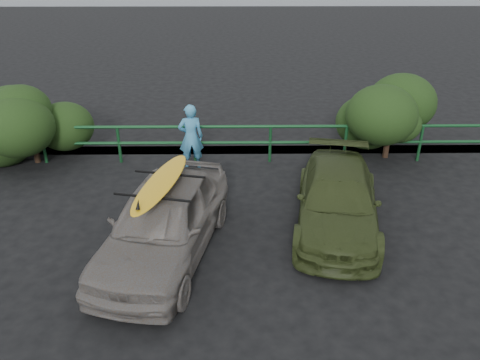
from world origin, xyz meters
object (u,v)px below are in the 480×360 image
object	(u,v)px
man	(191,137)
surfboard	(161,182)
olive_vehicle	(337,200)
sedan	(164,221)
guardrail	(232,144)

from	to	relation	value
man	surfboard	size ratio (longest dim) A/B	0.72
olive_vehicle	surfboard	bearing A→B (deg)	-153.14
sedan	olive_vehicle	size ratio (longest dim) A/B	1.05
olive_vehicle	surfboard	xyz separation A→B (m)	(-3.40, -1.00, 0.93)
guardrail	man	size ratio (longest dim) A/B	8.11
olive_vehicle	surfboard	distance (m)	3.66
man	sedan	bearing A→B (deg)	78.70
olive_vehicle	man	distance (m)	4.25
man	olive_vehicle	bearing A→B (deg)	130.68
man	surfboard	bearing A→B (deg)	78.70
sedan	olive_vehicle	distance (m)	3.54
surfboard	man	bearing A→B (deg)	99.62
guardrail	olive_vehicle	bearing A→B (deg)	-55.72
guardrail	olive_vehicle	size ratio (longest dim) A/B	3.49
sedan	surfboard	size ratio (longest dim) A/B	1.74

